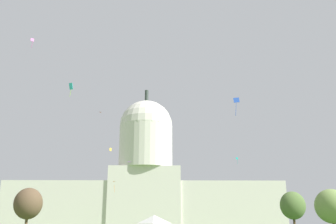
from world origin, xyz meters
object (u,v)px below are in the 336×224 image
object	(u,v)px
kite_magenta_high	(32,41)
kite_violet_mid	(128,163)
kite_turquoise_mid	(237,159)
kite_blue_mid	(236,102)
kite_orange_low	(116,183)
kite_gold_mid	(110,149)
capitol_building	(145,183)
tree_west_far	(28,204)
kite_pink_high	(101,113)
kite_cyan_mid	(71,87)
tree_east_near	(293,206)
tree_east_far	(332,206)

from	to	relation	value
kite_magenta_high	kite_violet_mid	world-z (taller)	kite_magenta_high
kite_violet_mid	kite_turquoise_mid	xyz separation A→B (m)	(41.04, 24.13, 5.54)
kite_magenta_high	kite_blue_mid	size ratio (longest dim) A/B	0.92
kite_orange_low	kite_gold_mid	size ratio (longest dim) A/B	2.26
capitol_building	tree_west_far	world-z (taller)	capitol_building
kite_pink_high	kite_turquoise_mid	world-z (taller)	kite_pink_high
kite_orange_low	kite_turquoise_mid	size ratio (longest dim) A/B	1.01
kite_magenta_high	kite_violet_mid	distance (m)	49.96
kite_cyan_mid	kite_blue_mid	size ratio (longest dim) A/B	0.85
tree_west_far	kite_cyan_mid	world-z (taller)	kite_cyan_mid
tree_east_near	kite_pink_high	xyz separation A→B (m)	(-60.60, 25.29, 35.11)
capitol_building	kite_pink_high	world-z (taller)	capitol_building
tree_west_far	kite_violet_mid	bearing A→B (deg)	-1.92
tree_east_near	kite_violet_mid	world-z (taller)	kite_violet_mid
kite_magenta_high	tree_west_far	bearing A→B (deg)	104.32
tree_east_near	kite_violet_mid	size ratio (longest dim) A/B	7.03
kite_blue_mid	kite_orange_low	bearing A→B (deg)	-11.99
kite_pink_high	kite_magenta_high	world-z (taller)	kite_magenta_high
kite_violet_mid	kite_turquoise_mid	size ratio (longest dim) A/B	0.64
tree_east_far	kite_turquoise_mid	distance (m)	68.63
kite_magenta_high	kite_blue_mid	distance (m)	77.73
kite_turquoise_mid	kite_blue_mid	bearing A→B (deg)	-60.06
capitol_building	kite_cyan_mid	size ratio (longest dim) A/B	41.26
tree_east_far	tree_east_near	distance (m)	28.12
tree_east_near	kite_cyan_mid	bearing A→B (deg)	-149.74
kite_magenta_high	kite_gold_mid	world-z (taller)	kite_magenta_high
kite_orange_low	kite_magenta_high	xyz separation A→B (m)	(-28.18, -1.98, 44.95)
kite_gold_mid	kite_turquoise_mid	size ratio (longest dim) A/B	0.45
tree_east_near	kite_blue_mid	world-z (taller)	kite_blue_mid
tree_west_far	tree_east_far	bearing A→B (deg)	-27.78
tree_east_far	kite_pink_high	distance (m)	87.89
capitol_building	kite_turquoise_mid	distance (m)	50.54
capitol_building	kite_gold_mid	bearing A→B (deg)	-101.27
kite_blue_mid	kite_violet_mid	world-z (taller)	kite_blue_mid
kite_cyan_mid	kite_violet_mid	size ratio (longest dim) A/B	1.78
kite_turquoise_mid	kite_violet_mid	bearing A→B (deg)	-108.51
tree_east_far	kite_magenta_high	xyz separation A→B (m)	(-78.30, 26.68, 52.71)
kite_gold_mid	kite_violet_mid	size ratio (longest dim) A/B	0.70
kite_turquoise_mid	capitol_building	bearing A→B (deg)	179.74
kite_blue_mid	tree_east_far	bearing A→B (deg)	-99.76
kite_magenta_high	kite_gold_mid	size ratio (longest dim) A/B	2.78
kite_violet_mid	kite_cyan_mid	bearing A→B (deg)	-74.06
tree_east_near	capitol_building	bearing A→B (deg)	123.13
kite_orange_low	kite_violet_mid	distance (m)	14.64
tree_east_near	kite_turquoise_mid	world-z (taller)	kite_turquoise_mid
tree_west_far	kite_blue_mid	distance (m)	82.18
capitol_building	kite_orange_low	world-z (taller)	capitol_building
kite_orange_low	kite_gold_mid	bearing A→B (deg)	-21.07
kite_cyan_mid	tree_east_far	bearing A→B (deg)	-93.11
kite_gold_mid	kite_cyan_mid	bearing A→B (deg)	-88.83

